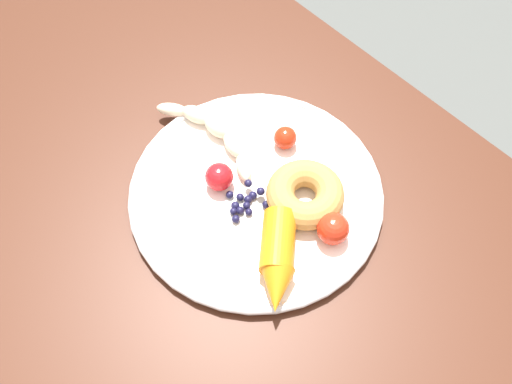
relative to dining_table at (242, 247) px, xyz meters
The scene contains 10 objects.
ground_plane 0.68m from the dining_table, ahead, with size 6.00×6.00×0.00m, color #535653.
dining_table is the anchor object (origin of this frame).
plate 0.11m from the dining_table, 104.63° to the left, with size 0.36×0.36×0.02m.
banana 0.18m from the dining_table, 155.22° to the left, with size 0.20×0.07×0.03m.
carrot_orange 0.16m from the dining_table, ahead, with size 0.13×0.13×0.04m.
donut 0.16m from the dining_table, 59.27° to the left, with size 0.11×0.11×0.04m, color #BD8845.
blueberry_pile 0.12m from the dining_table, 107.32° to the left, with size 0.06×0.06×0.02m.
tomato_near 0.18m from the dining_table, 31.59° to the left, with size 0.04×0.04×0.04m, color red.
tomato_mid 0.18m from the dining_table, 108.84° to the left, with size 0.03×0.03×0.03m, color red.
tomato_far 0.14m from the dining_table, behind, with size 0.04×0.04×0.04m, color red.
Camera 1 is at (0.29, -0.23, 1.46)m, focal length 39.77 mm.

